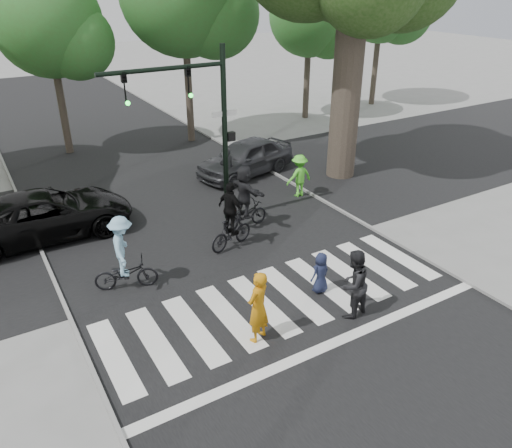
{
  "coord_description": "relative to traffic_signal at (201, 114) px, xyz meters",
  "views": [
    {
      "loc": [
        -6.26,
        -8.29,
        7.9
      ],
      "look_at": [
        0.5,
        3.0,
        1.3
      ],
      "focal_mm": 35.0,
      "sensor_mm": 36.0,
      "label": 1
    }
  ],
  "objects": [
    {
      "name": "crosswalk",
      "position": [
        -0.35,
        -5.54,
        -3.89
      ],
      "size": [
        10.0,
        3.85,
        0.01
      ],
      "color": "silver",
      "rests_on": "ground"
    },
    {
      "name": "pedestrian_woman",
      "position": [
        -1.67,
        -6.31,
        -2.97
      ],
      "size": [
        0.8,
        0.68,
        1.86
      ],
      "primitive_type": "imported",
      "rotation": [
        0.0,
        0.0,
        3.57
      ],
      "color": "#C87E0F",
      "rests_on": "ground"
    },
    {
      "name": "curb_right",
      "position": [
        4.7,
        -1.2,
        -3.85
      ],
      "size": [
        0.1,
        70.0,
        0.1
      ],
      "primitive_type": "cube",
      "color": "gray",
      "rests_on": "ground"
    },
    {
      "name": "road_stem",
      "position": [
        -0.35,
        -1.2,
        -3.9
      ],
      "size": [
        10.0,
        70.0,
        0.01
      ],
      "primitive_type": "cube",
      "color": "black",
      "rests_on": "ground"
    },
    {
      "name": "bg_tree_2",
      "position": [
        -2.11,
        10.42,
        1.88
      ],
      "size": [
        5.04,
        4.8,
        8.4
      ],
      "color": "brown",
      "rests_on": "ground"
    },
    {
      "name": "bg_tree_4",
      "position": [
        11.88,
        9.93,
        1.73
      ],
      "size": [
        4.83,
        4.6,
        8.15
      ],
      "color": "brown",
      "rests_on": "ground"
    },
    {
      "name": "pedestrian_child",
      "position": [
        0.85,
        -5.46,
        -3.3
      ],
      "size": [
        0.62,
        0.45,
        1.2
      ],
      "primitive_type": "imported",
      "rotation": [
        0.0,
        0.0,
        3.26
      ],
      "color": "#1A203B",
      "rests_on": "ground"
    },
    {
      "name": "car_suv",
      "position": [
        -4.95,
        1.88,
        -3.12
      ],
      "size": [
        5.62,
        2.6,
        1.56
      ],
      "primitive_type": "imported",
      "rotation": [
        0.0,
        0.0,
        1.57
      ],
      "color": "black",
      "rests_on": "ground"
    },
    {
      "name": "car_grey",
      "position": [
        3.61,
        3.48,
        -3.12
      ],
      "size": [
        4.9,
        2.86,
        1.57
      ],
      "primitive_type": "imported",
      "rotation": [
        0.0,
        0.0,
        -1.34
      ],
      "color": "#35363A",
      "rests_on": "ground"
    },
    {
      "name": "road_cross",
      "position": [
        -0.35,
        1.8,
        -3.89
      ],
      "size": [
        70.0,
        10.0,
        0.01
      ],
      "primitive_type": "cube",
      "color": "black",
      "rests_on": "ground"
    },
    {
      "name": "bystander_dark",
      "position": [
        2.16,
        2.5,
        -3.03
      ],
      "size": [
        0.64,
        0.43,
        1.74
      ],
      "primitive_type": "imported",
      "rotation": [
        0.0,
        0.0,
        3.12
      ],
      "color": "black",
      "rests_on": "ground"
    },
    {
      "name": "bg_tree_5",
      "position": [
        17.92,
        10.5,
        2.46
      ],
      "size": [
        5.67,
        5.4,
        9.3
      ],
      "color": "brown",
      "rests_on": "ground"
    },
    {
      "name": "pedestrian_adult",
      "position": [
        0.88,
        -6.73,
        -2.96
      ],
      "size": [
        1.04,
        0.88,
        1.88
      ],
      "primitive_type": "imported",
      "rotation": [
        0.0,
        0.0,
        3.35
      ],
      "color": "black",
      "rests_on": "ground"
    },
    {
      "name": "cyclist_left",
      "position": [
        -3.68,
        -2.55,
        -2.95
      ],
      "size": [
        1.84,
        1.28,
        2.2
      ],
      "color": "black",
      "rests_on": "ground"
    },
    {
      "name": "ground",
      "position": [
        -0.35,
        -6.2,
        -3.9
      ],
      "size": [
        120.0,
        120.0,
        0.0
      ],
      "primitive_type": "plane",
      "color": "gray",
      "rests_on": "ground"
    },
    {
      "name": "cyclist_right",
      "position": [
        1.01,
        -1.0,
        -2.89
      ],
      "size": [
        1.84,
        1.71,
        2.26
      ],
      "color": "black",
      "rests_on": "ground"
    },
    {
      "name": "traffic_signal",
      "position": [
        0.0,
        0.0,
        0.0
      ],
      "size": [
        4.45,
        0.29,
        6.0
      ],
      "color": "black",
      "rests_on": "ground"
    },
    {
      "name": "bystander_hivis",
      "position": [
        4.23,
        0.33,
        -3.05
      ],
      "size": [
        1.1,
        0.63,
        1.69
      ],
      "primitive_type": "imported",
      "rotation": [
        0.0,
        0.0,
        3.15
      ],
      "color": "#56D633",
      "rests_on": "ground"
    },
    {
      "name": "cyclist_mid",
      "position": [
        -0.04,
        -1.98,
        -2.99
      ],
      "size": [
        1.77,
        1.11,
        2.23
      ],
      "color": "black",
      "rests_on": "ground"
    },
    {
      "name": "curb_left",
      "position": [
        -5.4,
        -1.2,
        -3.85
      ],
      "size": [
        0.1,
        70.0,
        0.1
      ],
      "primitive_type": "cube",
      "color": "gray",
      "rests_on": "ground"
    }
  ]
}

